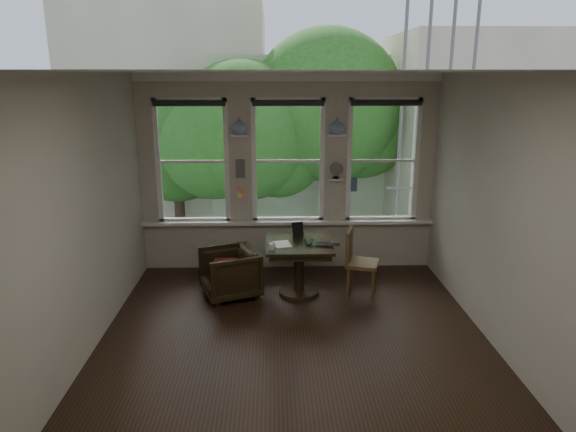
{
  "coord_description": "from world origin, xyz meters",
  "views": [
    {
      "loc": [
        -0.23,
        -5.52,
        2.97
      ],
      "look_at": [
        -0.04,
        0.9,
        1.2
      ],
      "focal_mm": 32.0,
      "sensor_mm": 36.0,
      "label": 1
    }
  ],
  "objects_px": {
    "side_chair_right": "(362,263)",
    "table": "(299,269)",
    "mug": "(272,247)",
    "armchair_left": "(230,273)",
    "laptop": "(327,246)"
  },
  "relations": [
    {
      "from": "laptop",
      "to": "mug",
      "type": "distance_m",
      "value": 0.75
    },
    {
      "from": "table",
      "to": "mug",
      "type": "height_order",
      "value": "mug"
    },
    {
      "from": "laptop",
      "to": "table",
      "type": "bearing_deg",
      "value": 163.63
    },
    {
      "from": "armchair_left",
      "to": "table",
      "type": "bearing_deg",
      "value": 71.42
    },
    {
      "from": "side_chair_right",
      "to": "table",
      "type": "bearing_deg",
      "value": 105.63
    },
    {
      "from": "table",
      "to": "laptop",
      "type": "height_order",
      "value": "laptop"
    },
    {
      "from": "table",
      "to": "mug",
      "type": "xyz_separation_m",
      "value": [
        -0.37,
        -0.28,
        0.42
      ]
    },
    {
      "from": "side_chair_right",
      "to": "laptop",
      "type": "xyz_separation_m",
      "value": [
        -0.51,
        -0.15,
        0.3
      ]
    },
    {
      "from": "armchair_left",
      "to": "laptop",
      "type": "distance_m",
      "value": 1.4
    },
    {
      "from": "side_chair_right",
      "to": "armchair_left",
      "type": "bearing_deg",
      "value": 107.44
    },
    {
      "from": "armchair_left",
      "to": "mug",
      "type": "bearing_deg",
      "value": 46.95
    },
    {
      "from": "side_chair_right",
      "to": "laptop",
      "type": "relative_size",
      "value": 2.73
    },
    {
      "from": "table",
      "to": "side_chair_right",
      "type": "xyz_separation_m",
      "value": [
        0.88,
        -0.02,
        0.09
      ]
    },
    {
      "from": "table",
      "to": "mug",
      "type": "relative_size",
      "value": 9.02
    },
    {
      "from": "armchair_left",
      "to": "laptop",
      "type": "relative_size",
      "value": 2.19
    }
  ]
}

